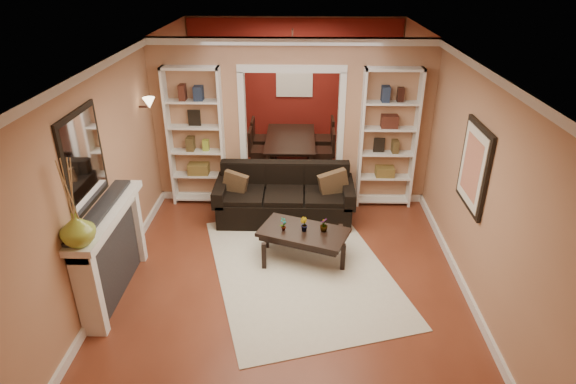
{
  "coord_description": "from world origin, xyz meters",
  "views": [
    {
      "loc": [
        0.15,
        -6.31,
        3.82
      ],
      "look_at": [
        -0.0,
        -0.8,
        1.09
      ],
      "focal_mm": 30.0,
      "sensor_mm": 36.0,
      "label": 1
    }
  ],
  "objects_px": {
    "bookshelf_left": "(196,138)",
    "fireplace": "(114,253)",
    "coffee_table": "(303,245)",
    "sofa": "(284,195)",
    "bookshelf_right": "(388,140)",
    "dining_table": "(292,152)"
  },
  "relations": [
    {
      "from": "bookshelf_left",
      "to": "fireplace",
      "type": "xyz_separation_m",
      "value": [
        -0.54,
        -2.53,
        -0.57
      ]
    },
    {
      "from": "fireplace",
      "to": "coffee_table",
      "type": "bearing_deg",
      "value": 19.7
    },
    {
      "from": "sofa",
      "to": "coffee_table",
      "type": "distance_m",
      "value": 1.18
    },
    {
      "from": "sofa",
      "to": "coffee_table",
      "type": "height_order",
      "value": "sofa"
    },
    {
      "from": "coffee_table",
      "to": "fireplace",
      "type": "xyz_separation_m",
      "value": [
        -2.3,
        -0.82,
        0.36
      ]
    },
    {
      "from": "bookshelf_right",
      "to": "dining_table",
      "type": "distance_m",
      "value": 2.37
    },
    {
      "from": "coffee_table",
      "to": "fireplace",
      "type": "height_order",
      "value": "fireplace"
    },
    {
      "from": "bookshelf_right",
      "to": "fireplace",
      "type": "xyz_separation_m",
      "value": [
        -3.64,
        -2.53,
        -0.57
      ]
    },
    {
      "from": "coffee_table",
      "to": "bookshelf_right",
      "type": "distance_m",
      "value": 2.36
    },
    {
      "from": "fireplace",
      "to": "dining_table",
      "type": "distance_m",
      "value": 4.59
    },
    {
      "from": "coffee_table",
      "to": "fireplace",
      "type": "distance_m",
      "value": 2.46
    },
    {
      "from": "bookshelf_right",
      "to": "sofa",
      "type": "bearing_deg",
      "value": -160.59
    },
    {
      "from": "coffee_table",
      "to": "bookshelf_left",
      "type": "height_order",
      "value": "bookshelf_left"
    },
    {
      "from": "bookshelf_left",
      "to": "sofa",
      "type": "bearing_deg",
      "value": -21.74
    },
    {
      "from": "bookshelf_right",
      "to": "dining_table",
      "type": "relative_size",
      "value": 1.34
    },
    {
      "from": "fireplace",
      "to": "bookshelf_right",
      "type": "bearing_deg",
      "value": 34.8
    },
    {
      "from": "bookshelf_right",
      "to": "dining_table",
      "type": "xyz_separation_m",
      "value": [
        -1.57,
        1.56,
        -0.85
      ]
    },
    {
      "from": "bookshelf_right",
      "to": "dining_table",
      "type": "height_order",
      "value": "bookshelf_right"
    },
    {
      "from": "bookshelf_right",
      "to": "dining_table",
      "type": "bearing_deg",
      "value": 135.24
    },
    {
      "from": "bookshelf_left",
      "to": "dining_table",
      "type": "height_order",
      "value": "bookshelf_left"
    },
    {
      "from": "bookshelf_left",
      "to": "dining_table",
      "type": "distance_m",
      "value": 2.34
    },
    {
      "from": "bookshelf_left",
      "to": "bookshelf_right",
      "type": "height_order",
      "value": "same"
    }
  ]
}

